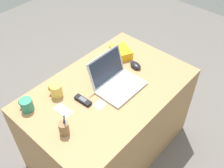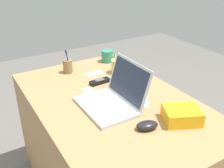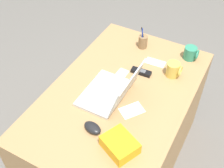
# 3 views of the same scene
# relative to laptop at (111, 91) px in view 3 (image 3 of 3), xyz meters

# --- Properties ---
(ground_plane) EXTENTS (6.00, 6.00, 0.00)m
(ground_plane) POSITION_rel_laptop_xyz_m (-0.06, 0.03, -0.81)
(ground_plane) COLOR slate
(desk) EXTENTS (1.28, 0.82, 0.76)m
(desk) POSITION_rel_laptop_xyz_m (-0.06, 0.03, -0.43)
(desk) COLOR tan
(desk) RESTS_ON ground
(laptop) EXTENTS (0.34, 0.30, 0.23)m
(laptop) POSITION_rel_laptop_xyz_m (0.00, 0.00, 0.00)
(laptop) COLOR silver
(laptop) RESTS_ON desk
(computer_mouse) EXTENTS (0.09, 0.12, 0.04)m
(computer_mouse) POSITION_rel_laptop_xyz_m (0.26, 0.03, -0.03)
(computer_mouse) COLOR black
(computer_mouse) RESTS_ON desk
(coffee_mug_white) EXTENTS (0.08, 0.10, 0.09)m
(coffee_mug_white) POSITION_rel_laptop_xyz_m (-0.57, 0.30, -0.00)
(coffee_mug_white) COLOR #338C6B
(coffee_mug_white) RESTS_ON desk
(coffee_mug_tall) EXTENTS (0.08, 0.10, 0.10)m
(coffee_mug_tall) POSITION_rel_laptop_xyz_m (-0.36, 0.26, 0.00)
(coffee_mug_tall) COLOR #E0BC4C
(coffee_mug_tall) RESTS_ON desk
(cordless_phone) EXTENTS (0.05, 0.13, 0.03)m
(cordless_phone) POSITION_rel_laptop_xyz_m (-0.28, 0.07, -0.03)
(cordless_phone) COLOR black
(cordless_phone) RESTS_ON desk
(pen_holder) EXTENTS (0.06, 0.06, 0.17)m
(pen_holder) POSITION_rel_laptop_xyz_m (-0.53, -0.04, 0.00)
(pen_holder) COLOR olive
(pen_holder) RESTS_ON desk
(snack_bag) EXTENTS (0.20, 0.22, 0.07)m
(snack_bag) POSITION_rel_laptop_xyz_m (0.30, 0.21, -0.01)
(snack_bag) COLOR #F2AD19
(snack_bag) RESTS_ON desk
(paper_note_near_laptop) EXTENTS (0.16, 0.15, 0.00)m
(paper_note_near_laptop) POSITION_rel_laptop_xyz_m (0.04, 0.15, -0.05)
(paper_note_near_laptop) COLOR white
(paper_note_near_laptop) RESTS_ON desk
(paper_note_left) EXTENTS (0.08, 0.07, 0.00)m
(paper_note_left) POSITION_rel_laptop_xyz_m (-0.22, -0.04, -0.05)
(paper_note_left) COLOR white
(paper_note_left) RESTS_ON desk
(paper_note_right) EXTENTS (0.07, 0.14, 0.00)m
(paper_note_right) POSITION_rel_laptop_xyz_m (-0.42, 0.11, -0.05)
(paper_note_right) COLOR white
(paper_note_right) RESTS_ON desk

